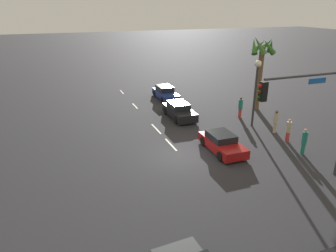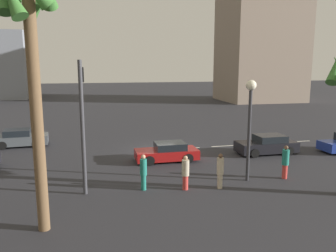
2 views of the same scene
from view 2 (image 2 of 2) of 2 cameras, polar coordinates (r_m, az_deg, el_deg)
The scene contains 15 objects.
ground_plane at distance 25.37m, azimuth -1.24°, elevation -4.11°, with size 220.00×220.00×0.00m, color #28282D.
lane_stripe_1 at distance 30.33m, azimuth 21.65°, elevation -2.46°, with size 1.89×0.14×0.01m, color silver.
lane_stripe_2 at distance 27.00m, azimuth 9.83°, elevation -3.37°, with size 2.35×0.14×0.01m, color silver.
lane_stripe_3 at distance 25.86m, azimuth 2.99°, elevation -3.84°, with size 2.30×0.14×0.01m, color silver.
car_0 at distance 25.25m, azimuth 16.60°, elevation -3.12°, with size 4.37×1.96×1.37m.
car_1 at distance 28.91m, azimuth -23.96°, elevation -1.94°, with size 4.14×2.13×1.36m.
car_3 at distance 22.35m, azimuth -0.12°, elevation -4.53°, with size 4.19×1.96×1.25m.
traffic_signal at distance 18.43m, azimuth -14.57°, elevation 4.41°, with size 0.32×6.36×6.56m.
streetlamp at distance 18.39m, azimuth 13.88°, elevation 2.65°, with size 0.56×0.56×5.55m.
pedestrian_0 at distance 17.15m, azimuth 3.01°, elevation -7.87°, with size 0.52×0.52×1.80m.
pedestrian_1 at distance 19.90m, azimuth 19.47°, elevation -5.72°, with size 0.50×0.50×1.91m.
pedestrian_2 at distance 17.12m, azimuth -4.24°, elevation -7.75°, with size 0.49×0.49×1.87m.
pedestrian_3 at distance 17.49m, azimuth 8.93°, elevation -7.48°, with size 0.38×0.38×1.86m.
palm_tree_0 at distance 13.04m, azimuth -22.51°, elevation 12.82°, with size 2.20×2.47×9.51m.
building_0 at distance 64.73m, azimuth 15.54°, elevation 13.41°, with size 13.45×12.13×20.71m, color gray.
Camera 2 is at (5.39, 24.00, 6.24)m, focal length 35.57 mm.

